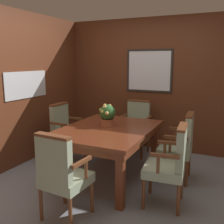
{
  "coord_description": "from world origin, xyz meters",
  "views": [
    {
      "loc": [
        1.53,
        -2.97,
        1.68
      ],
      "look_at": [
        -0.04,
        0.38,
        0.94
      ],
      "focal_mm": 42.0,
      "sensor_mm": 36.0,
      "label": 1
    }
  ],
  "objects": [
    {
      "name": "chair_left_far",
      "position": [
        -1.0,
        0.56,
        0.54
      ],
      "size": [
        0.46,
        0.51,
        0.97
      ],
      "rotation": [
        0.0,
        0.0,
        1.56
      ],
      "color": "brown",
      "rests_on": "ground_plane"
    },
    {
      "name": "wall_left",
      "position": [
        -1.58,
        0.0,
        1.23
      ],
      "size": [
        0.08,
        7.2,
        2.45
      ],
      "color": "#5B2D19",
      "rests_on": "ground_plane"
    },
    {
      "name": "dining_table",
      "position": [
        -0.04,
        0.23,
        0.65
      ],
      "size": [
        1.2,
        1.58,
        0.74
      ],
      "color": "maroon",
      "rests_on": "ground_plane"
    },
    {
      "name": "chair_head_far",
      "position": [
        -0.02,
        1.38,
        0.54
      ],
      "size": [
        0.5,
        0.45,
        0.97
      ],
      "rotation": [
        0.0,
        0.0,
        0.01
      ],
      "color": "brown",
      "rests_on": "ground_plane"
    },
    {
      "name": "ground_plane",
      "position": [
        0.0,
        0.0,
        0.0
      ],
      "size": [
        14.0,
        14.0,
        0.0
      ],
      "primitive_type": "plane",
      "color": "gray"
    },
    {
      "name": "wall_back",
      "position": [
        0.0,
        1.82,
        1.23
      ],
      "size": [
        7.2,
        0.08,
        2.45
      ],
      "color": "#5B2D19",
      "rests_on": "ground_plane"
    },
    {
      "name": "chair_head_near",
      "position": [
        -0.02,
        -0.9,
        0.54
      ],
      "size": [
        0.52,
        0.48,
        0.97
      ],
      "rotation": [
        0.0,
        0.0,
        3.07
      ],
      "color": "brown",
      "rests_on": "ground_plane"
    },
    {
      "name": "chair_right_near",
      "position": [
        0.94,
        -0.13,
        0.54
      ],
      "size": [
        0.49,
        0.53,
        0.97
      ],
      "rotation": [
        0.0,
        0.0,
        -1.48
      ],
      "color": "brown",
      "rests_on": "ground_plane"
    },
    {
      "name": "chair_right_far",
      "position": [
        0.91,
        0.6,
        0.54
      ],
      "size": [
        0.48,
        0.52,
        0.97
      ],
      "rotation": [
        0.0,
        0.0,
        -1.5
      ],
      "color": "brown",
      "rests_on": "ground_plane"
    },
    {
      "name": "potted_plant",
      "position": [
        -0.1,
        0.34,
        0.91
      ],
      "size": [
        0.24,
        0.24,
        0.32
      ],
      "color": "#B2603D",
      "rests_on": "dining_table"
    }
  ]
}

